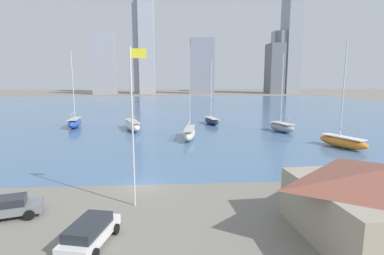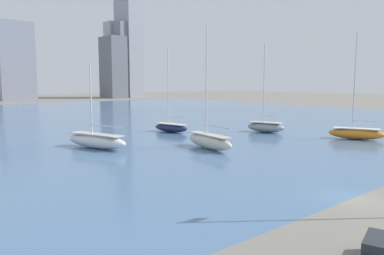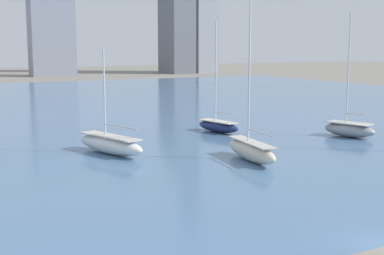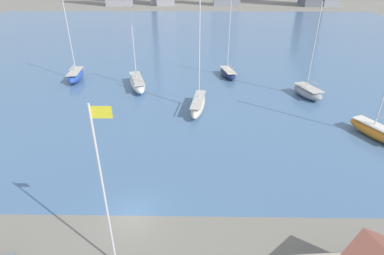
# 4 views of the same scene
# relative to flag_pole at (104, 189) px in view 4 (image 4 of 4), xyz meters

# --- Properties ---
(ground_plane) EXTENTS (500.00, 500.00, 0.00)m
(ground_plane) POSITION_rel_flag_pole_xyz_m (0.13, 4.61, -6.62)
(ground_plane) COLOR gray
(harbor_water) EXTENTS (180.00, 140.00, 0.00)m
(harbor_water) POSITION_rel_flag_pole_xyz_m (0.13, 74.61, -6.62)
(harbor_water) COLOR #4C7099
(harbor_water) RESTS_ON ground_plane
(flag_pole) EXTENTS (1.24, 0.14, 12.25)m
(flag_pole) POSITION_rel_flag_pole_xyz_m (0.00, 0.00, 0.00)
(flag_pole) COLOR silver
(flag_pole) RESTS_ON ground_plane
(sailboat_cream) EXTENTS (2.91, 9.02, 15.01)m
(sailboat_cream) POSITION_rel_flag_pole_xyz_m (5.80, 25.98, -5.57)
(sailboat_cream) COLOR beige
(sailboat_cream) RESTS_ON harbor_water
(sailboat_blue) EXTENTS (3.12, 7.54, 15.30)m
(sailboat_blue) POSITION_rel_flag_pole_xyz_m (-16.89, 39.07, -5.55)
(sailboat_blue) COLOR #284CA8
(sailboat_blue) RESTS_ON harbor_water
(sailboat_orange) EXTENTS (5.08, 7.82, 15.21)m
(sailboat_orange) POSITION_rel_flag_pole_xyz_m (27.57, 18.20, -5.65)
(sailboat_orange) COLOR orange
(sailboat_orange) RESTS_ON harbor_water
(sailboat_gray) EXTENTS (4.49, 6.80, 14.42)m
(sailboat_gray) POSITION_rel_flag_pole_xyz_m (23.49, 31.54, -5.64)
(sailboat_gray) COLOR gray
(sailboat_gray) RESTS_ON harbor_water
(sailboat_white) EXTENTS (5.08, 10.01, 10.41)m
(sailboat_white) POSITION_rel_flag_pole_xyz_m (-4.79, 35.37, -5.64)
(sailboat_white) COLOR white
(sailboat_white) RESTS_ON harbor_water
(sailboat_navy) EXTENTS (3.54, 7.02, 13.57)m
(sailboat_navy) POSITION_rel_flag_pole_xyz_m (11.55, 41.79, -5.75)
(sailboat_navy) COLOR #19234C
(sailboat_navy) RESTS_ON harbor_water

